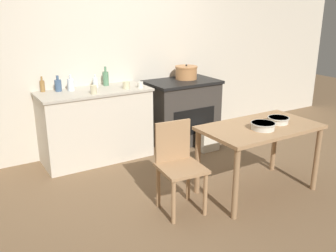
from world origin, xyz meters
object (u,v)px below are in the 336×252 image
flour_sack (208,139)px  stove (182,111)px  mixing_bowl_small (263,126)px  bottle_mid_left (95,82)px  cup_center_right (140,85)px  cup_right (126,85)px  bottle_left (71,84)px  work_table (260,135)px  bottle_center_left (58,85)px  cup_mid_right (94,90)px  mixing_bowl_large (278,120)px  chair (178,164)px  bottle_center (106,78)px  bottle_far_left (42,86)px  stock_pot (186,72)px

flour_sack → stove: bearing=102.9°
mixing_bowl_small → bottle_mid_left: size_ratio=1.48×
cup_center_right → cup_right: (-0.17, 0.05, 0.01)m
bottle_left → flour_sack: bearing=-20.6°
work_table → flour_sack: work_table is taller
work_table → bottle_center_left: 2.43m
bottle_left → cup_mid_right: 0.36m
mixing_bowl_small → cup_center_right: cup_center_right is taller
cup_mid_right → mixing_bowl_large: bearing=-48.0°
cup_right → mixing_bowl_large: bearing=-59.6°
work_table → cup_center_right: size_ratio=15.93×
chair → bottle_center: (0.02, 1.76, 0.52)m
mixing_bowl_large → cup_right: (-0.95, 1.62, 0.18)m
bottle_mid_left → cup_right: bottle_mid_left is taller
bottle_far_left → bottle_center_left: (0.17, -0.07, 0.00)m
chair → mixing_bowl_large: (1.11, -0.17, 0.30)m
bottle_center → cup_right: 0.34m
bottle_center → bottle_far_left: bearing=176.0°
chair → bottle_mid_left: (-0.14, 1.72, 0.49)m
stove → chair: stove is taller
bottle_left → bottle_center: (0.48, 0.07, 0.02)m
stock_pot → cup_center_right: stock_pot is taller
bottle_center → bottle_center_left: bearing=-178.3°
flour_sack → mixing_bowl_large: 1.39m
cup_center_right → stove: bearing=12.3°
bottle_center → stock_pot: bearing=-6.5°
bottle_left → cup_right: bearing=-21.3°
mixing_bowl_small → cup_mid_right: cup_mid_right is taller
flour_sack → mixing_bowl_large: bearing=-92.9°
bottle_center_left → cup_mid_right: (0.31, -0.36, -0.02)m
flour_sack → bottle_center_left: (-1.77, 0.66, 0.82)m
bottle_far_left → bottle_center: 0.79m
stock_pot → mixing_bowl_large: bearing=-92.1°
work_table → flour_sack: bearing=77.0°
mixing_bowl_large → cup_center_right: (-0.78, 1.57, 0.17)m
stove → flour_sack: bearing=-77.1°
stove → bottle_left: bearing=175.0°
work_table → stock_pot: size_ratio=3.82×
bottle_center → cup_center_right: (0.31, -0.36, -0.06)m
work_table → stock_pot: (0.28, 1.77, 0.35)m
stock_pot → bottle_far_left: stock_pot is taller
mixing_bowl_small → bottle_mid_left: bottle_mid_left is taller
cup_right → cup_center_right: bearing=-16.4°
stock_pot → stove: bearing=-149.0°
chair → mixing_bowl_small: chair is taller
bottle_mid_left → cup_mid_right: (-0.15, -0.34, -0.01)m
cup_right → work_table: bearing=-65.3°
mixing_bowl_small → flour_sack: bearing=75.3°
flour_sack → bottle_far_left: bearing=159.2°
stock_pot → bottle_left: bottle_left is taller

